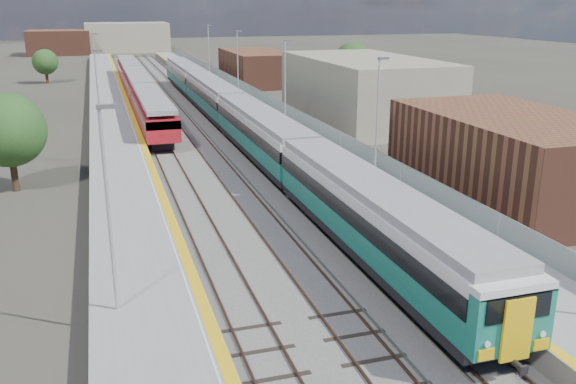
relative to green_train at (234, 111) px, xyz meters
name	(u,v)px	position (x,y,z in m)	size (l,w,h in m)	color
ground	(203,120)	(-1.50, 8.54, -2.26)	(320.00, 320.00, 0.00)	#47443A
ballast_bed	(178,117)	(-3.75, 11.04, -2.23)	(10.50, 155.00, 0.06)	#565451
tracks	(181,113)	(-3.15, 12.72, -2.15)	(8.96, 160.00, 0.17)	#4C3323
platform_right	(246,109)	(3.78, 11.04, -1.72)	(4.70, 155.00, 8.52)	slate
platform_left	(112,116)	(-10.55, 11.03, -1.74)	(4.30, 155.00, 8.52)	slate
buildings	(53,8)	(-19.62, 97.14, 8.45)	(72.00, 185.50, 40.00)	brown
green_train	(234,111)	(0.00, 0.00, 0.00)	(2.91, 81.00, 3.20)	black
red_train	(138,86)	(-7.00, 21.77, -0.19)	(2.77, 56.28, 3.50)	black
tree_a	(8,130)	(-17.32, -12.91, 1.74)	(4.69, 4.69, 6.35)	#382619
tree_c	(45,62)	(-18.92, 45.79, 0.96)	(3.77, 3.77, 5.11)	#382619
tree_d	(352,61)	(21.28, 22.54, 1.99)	(4.98, 4.98, 6.75)	#382619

